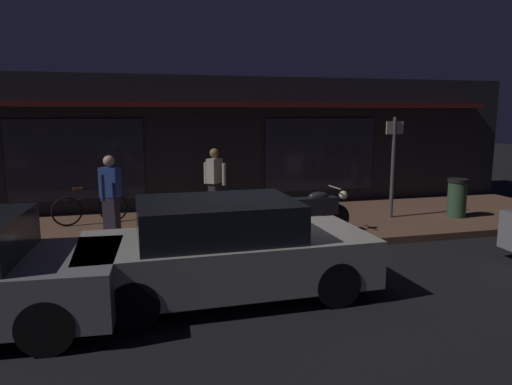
{
  "coord_description": "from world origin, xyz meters",
  "views": [
    {
      "loc": [
        -1.84,
        -7.23,
        2.62
      ],
      "look_at": [
        0.68,
        2.4,
        0.95
      ],
      "focal_mm": 32.93,
      "sensor_mm": 36.0,
      "label": 1
    }
  ],
  "objects_px": {
    "parked_car_far": "(225,249)",
    "person_bystander": "(215,182)",
    "sign_post": "(393,161)",
    "person_photographer": "(111,195)",
    "trash_bin": "(457,198)",
    "bicycle_parked": "(90,208)",
    "motorcycle": "(313,210)"
  },
  "relations": [
    {
      "from": "parked_car_far",
      "to": "person_bystander",
      "type": "bearing_deg",
      "value": 82.05
    },
    {
      "from": "person_bystander",
      "to": "sign_post",
      "type": "bearing_deg",
      "value": -13.61
    },
    {
      "from": "person_bystander",
      "to": "parked_car_far",
      "type": "xyz_separation_m",
      "value": [
        -0.63,
        -4.52,
        -0.32
      ]
    },
    {
      "from": "person_photographer",
      "to": "parked_car_far",
      "type": "bearing_deg",
      "value": -61.92
    },
    {
      "from": "person_photographer",
      "to": "trash_bin",
      "type": "bearing_deg",
      "value": -0.07
    },
    {
      "from": "person_bystander",
      "to": "bicycle_parked",
      "type": "bearing_deg",
      "value": 178.44
    },
    {
      "from": "trash_bin",
      "to": "parked_car_far",
      "type": "bearing_deg",
      "value": -153.44
    },
    {
      "from": "parked_car_far",
      "to": "motorcycle",
      "type": "bearing_deg",
      "value": 47.08
    },
    {
      "from": "motorcycle",
      "to": "bicycle_parked",
      "type": "bearing_deg",
      "value": 155.63
    },
    {
      "from": "motorcycle",
      "to": "bicycle_parked",
      "type": "distance_m",
      "value": 5.01
    },
    {
      "from": "bicycle_parked",
      "to": "person_photographer",
      "type": "bearing_deg",
      "value": -69.88
    },
    {
      "from": "trash_bin",
      "to": "bicycle_parked",
      "type": "bearing_deg",
      "value": 170.44
    },
    {
      "from": "person_photographer",
      "to": "trash_bin",
      "type": "distance_m",
      "value": 8.02
    },
    {
      "from": "sign_post",
      "to": "motorcycle",
      "type": "bearing_deg",
      "value": -157.63
    },
    {
      "from": "bicycle_parked",
      "to": "parked_car_far",
      "type": "xyz_separation_m",
      "value": [
        2.21,
        -4.59,
        0.2
      ]
    },
    {
      "from": "person_bystander",
      "to": "trash_bin",
      "type": "relative_size",
      "value": 1.8
    },
    {
      "from": "person_bystander",
      "to": "trash_bin",
      "type": "distance_m",
      "value": 5.86
    },
    {
      "from": "motorcycle",
      "to": "sign_post",
      "type": "xyz_separation_m",
      "value": [
        2.41,
        0.99,
        0.86
      ]
    },
    {
      "from": "sign_post",
      "to": "bicycle_parked",
      "type": "bearing_deg",
      "value": 171.22
    },
    {
      "from": "bicycle_parked",
      "to": "person_bystander",
      "type": "distance_m",
      "value": 2.89
    },
    {
      "from": "person_bystander",
      "to": "parked_car_far",
      "type": "height_order",
      "value": "person_bystander"
    },
    {
      "from": "trash_bin",
      "to": "parked_car_far",
      "type": "relative_size",
      "value": 0.23
    },
    {
      "from": "motorcycle",
      "to": "person_photographer",
      "type": "height_order",
      "value": "person_photographer"
    },
    {
      "from": "person_bystander",
      "to": "trash_bin",
      "type": "height_order",
      "value": "person_bystander"
    },
    {
      "from": "motorcycle",
      "to": "sign_post",
      "type": "bearing_deg",
      "value": 22.37
    },
    {
      "from": "motorcycle",
      "to": "sign_post",
      "type": "relative_size",
      "value": 0.71
    },
    {
      "from": "bicycle_parked",
      "to": "person_bystander",
      "type": "height_order",
      "value": "person_bystander"
    },
    {
      "from": "person_photographer",
      "to": "sign_post",
      "type": "relative_size",
      "value": 0.7
    },
    {
      "from": "sign_post",
      "to": "trash_bin",
      "type": "xyz_separation_m",
      "value": [
        1.56,
        -0.36,
        -0.89
      ]
    },
    {
      "from": "bicycle_parked",
      "to": "person_photographer",
      "type": "distance_m",
      "value": 1.61
    },
    {
      "from": "motorcycle",
      "to": "sign_post",
      "type": "distance_m",
      "value": 2.74
    },
    {
      "from": "motorcycle",
      "to": "bicycle_parked",
      "type": "xyz_separation_m",
      "value": [
        -4.56,
        2.07,
        -0.14
      ]
    }
  ]
}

